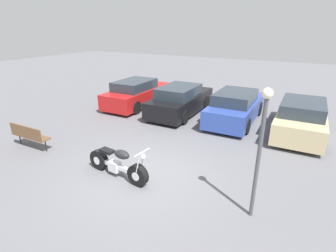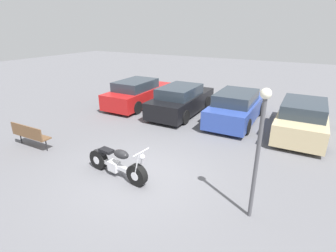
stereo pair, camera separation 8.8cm
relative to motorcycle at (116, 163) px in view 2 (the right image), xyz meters
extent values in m
plane|color=slate|center=(0.59, 0.30, -0.41)|extent=(60.00, 60.00, 0.00)
cylinder|color=black|center=(0.81, -0.10, -0.09)|extent=(0.65, 0.27, 0.63)
cylinder|color=silver|center=(0.81, -0.10, -0.09)|extent=(0.28, 0.25, 0.25)
cylinder|color=black|center=(-0.75, 0.09, -0.09)|extent=(0.65, 0.27, 0.63)
cylinder|color=silver|center=(-0.75, 0.09, -0.09)|extent=(0.28, 0.25, 0.25)
cube|color=silver|center=(0.03, -0.01, -0.08)|extent=(1.21, 0.25, 0.12)
cube|color=silver|center=(-0.08, 0.01, -0.11)|extent=(0.37, 0.28, 0.30)
ellipsoid|color=black|center=(0.25, -0.03, 0.38)|extent=(0.55, 0.35, 0.25)
cube|color=black|center=(-0.36, 0.04, 0.32)|extent=(0.47, 0.29, 0.09)
ellipsoid|color=black|center=(-0.70, 0.08, 0.14)|extent=(0.50, 0.26, 0.20)
cylinder|color=silver|center=(0.89, -0.20, 0.28)|extent=(0.22, 0.06, 0.76)
cylinder|color=silver|center=(0.91, -0.02, 0.28)|extent=(0.22, 0.06, 0.76)
cylinder|color=silver|center=(0.99, -0.12, 0.66)|extent=(0.11, 0.62, 0.03)
sphere|color=silver|center=(1.03, -0.13, 0.54)|extent=(0.15, 0.15, 0.15)
cylinder|color=silver|center=(-0.28, 0.17, -0.20)|extent=(1.20, 0.22, 0.08)
cube|color=red|center=(-3.64, 6.45, 0.14)|extent=(1.77, 4.43, 0.80)
cube|color=#28333D|center=(-3.64, 6.19, 0.78)|extent=(1.55, 2.30, 0.48)
cylinder|color=black|center=(-4.46, 7.83, -0.08)|extent=(0.20, 0.66, 0.66)
cylinder|color=black|center=(-2.82, 7.83, -0.08)|extent=(0.20, 0.66, 0.66)
cylinder|color=black|center=(-4.46, 5.08, -0.08)|extent=(0.20, 0.66, 0.66)
cylinder|color=black|center=(-2.82, 5.08, -0.08)|extent=(0.20, 0.66, 0.66)
cube|color=black|center=(-0.92, 6.28, 0.14)|extent=(1.77, 4.43, 0.80)
cube|color=#28333D|center=(-0.92, 6.01, 0.78)|extent=(1.55, 2.30, 0.48)
cylinder|color=black|center=(-1.74, 7.65, -0.08)|extent=(0.20, 0.66, 0.66)
cylinder|color=black|center=(-0.09, 7.65, -0.08)|extent=(0.20, 0.66, 0.66)
cylinder|color=black|center=(-1.74, 4.91, -0.08)|extent=(0.20, 0.66, 0.66)
cylinder|color=black|center=(-0.09, 4.91, -0.08)|extent=(0.20, 0.66, 0.66)
cube|color=#2D479E|center=(1.81, 6.44, 0.14)|extent=(1.77, 4.43, 0.80)
cube|color=#28333D|center=(1.81, 6.18, 0.78)|extent=(1.55, 2.30, 0.48)
cylinder|color=black|center=(0.98, 7.82, -0.08)|extent=(0.20, 0.66, 0.66)
cylinder|color=black|center=(2.63, 7.82, -0.08)|extent=(0.20, 0.66, 0.66)
cylinder|color=black|center=(0.98, 5.07, -0.08)|extent=(0.20, 0.66, 0.66)
cylinder|color=black|center=(2.63, 5.07, -0.08)|extent=(0.20, 0.66, 0.66)
cube|color=#C6B284|center=(4.53, 6.19, 0.14)|extent=(1.77, 4.43, 0.80)
cube|color=#28333D|center=(4.53, 5.93, 0.78)|extent=(1.55, 2.30, 0.48)
cylinder|color=black|center=(3.71, 7.57, -0.08)|extent=(0.20, 0.66, 0.66)
cylinder|color=black|center=(5.35, 7.57, -0.08)|extent=(0.20, 0.66, 0.66)
cylinder|color=black|center=(3.71, 4.82, -0.08)|extent=(0.20, 0.66, 0.66)
cylinder|color=black|center=(5.35, 4.82, -0.08)|extent=(0.20, 0.66, 0.66)
cube|color=brown|center=(-3.94, 0.10, 0.04)|extent=(1.63, 0.41, 0.05)
cube|color=brown|center=(-3.94, -0.08, 0.26)|extent=(1.63, 0.05, 0.44)
cylinder|color=black|center=(-4.66, 0.10, -0.18)|extent=(0.04, 0.04, 0.45)
cylinder|color=black|center=(-3.23, 0.11, -0.18)|extent=(0.04, 0.04, 0.45)
cylinder|color=#4C4C51|center=(3.85, 0.11, 1.02)|extent=(0.09, 0.09, 2.85)
sphere|color=white|center=(3.85, 0.11, 2.52)|extent=(0.22, 0.22, 0.22)
camera|label=1|loc=(4.49, -5.22, 3.77)|focal=28.00mm
camera|label=2|loc=(4.56, -5.18, 3.77)|focal=28.00mm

